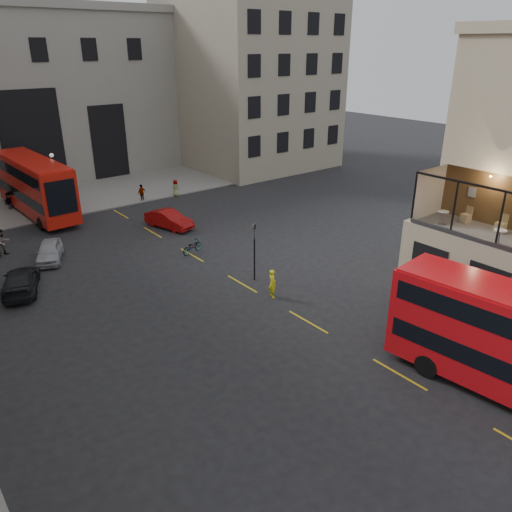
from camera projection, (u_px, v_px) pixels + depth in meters
ground at (425, 359)px, 24.07m from camera, size 140.00×140.00×0.00m
host_frontage at (501, 280)px, 26.91m from camera, size 3.00×11.00×4.50m
cafe_floor at (509, 241)px, 26.01m from camera, size 3.00×10.00×0.10m
gateway at (11, 92)px, 52.09m from camera, size 35.00×10.60×18.00m
building_right at (247, 77)px, 60.24m from camera, size 16.60×18.60×20.00m
pavement_far at (46, 201)px, 47.97m from camera, size 40.00×12.00×0.12m
traffic_light_near at (254, 245)px, 31.19m from camera, size 0.16×0.20×3.80m
street_lamp_b at (56, 186)px, 44.18m from camera, size 0.36×0.36×5.33m
bus_far at (34, 184)px, 43.40m from camera, size 3.34×12.58×4.98m
car_a at (49, 251)px, 34.80m from camera, size 3.04×4.22×1.34m
car_b at (169, 219)px, 40.99m from camera, size 2.65×4.63×1.44m
car_c at (21, 281)px, 30.40m from camera, size 3.45×5.13×1.38m
bicycle at (192, 246)px, 36.13m from camera, size 1.97×1.14×0.98m
cyclist at (272, 283)px, 29.63m from camera, size 0.59×0.74×1.78m
pedestrian_a at (3, 242)px, 35.51m from camera, size 1.15×1.02×1.98m
pedestrian_b at (10, 201)px, 45.29m from camera, size 1.27×1.11×1.71m
pedestrian_c at (142, 193)px, 47.88m from camera, size 1.06×0.69×1.67m
pedestrian_d at (176, 188)px, 49.55m from camera, size 0.80×0.94×1.64m
cafe_table_mid at (500, 235)px, 25.21m from camera, size 0.62×0.62×0.78m
cafe_table_far at (443, 216)px, 28.01m from camera, size 0.63×0.63×0.78m
cafe_chair_c at (501, 227)px, 26.98m from camera, size 0.48×0.48×0.97m
cafe_chair_d at (466, 218)px, 28.45m from camera, size 0.54×0.54×0.92m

